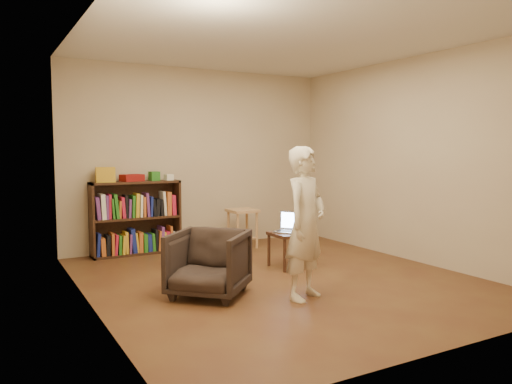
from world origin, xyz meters
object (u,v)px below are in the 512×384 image
stool (242,217)px  armchair (209,263)px  bookshelf (136,222)px  side_table (289,238)px  laptop (290,227)px  person (306,223)px

stool → armchair: size_ratio=0.79×
bookshelf → side_table: bookshelf is taller
side_table → laptop: bearing=45.7°
armchair → side_table: bearing=69.0°
side_table → laptop: 0.14m
bookshelf → armchair: bookshelf is taller
armchair → bookshelf: bearing=136.6°
armchair → person: (0.78, -0.53, 0.41)m
bookshelf → stool: (1.48, -0.32, 0.01)m
stool → side_table: stool is taller
stool → armchair: (-1.40, -1.96, -0.13)m
laptop → stool: bearing=143.1°
laptop → person: bearing=-62.3°
bookshelf → person: size_ratio=0.82×
side_table → person: bearing=-115.9°
armchair → person: bearing=10.6°
bookshelf → person: (0.86, -2.81, 0.29)m
side_table → stool: bearing=87.2°
bookshelf → stool: bearing=-12.2°
armchair → person: person is taller
bookshelf → person: person is taller
bookshelf → person: bearing=-73.0°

